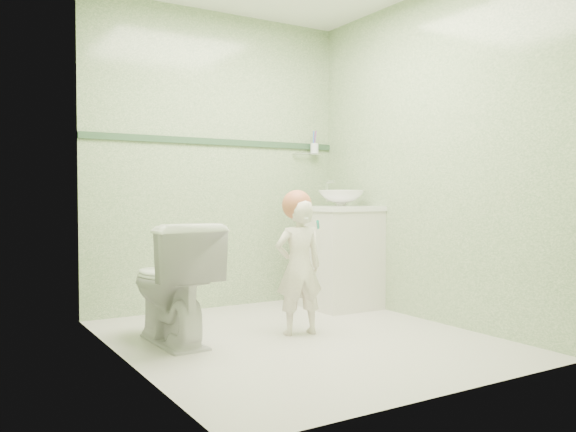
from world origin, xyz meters
TOP-DOWN VIEW (x-y plane):
  - ground at (0.00, 0.00)m, footprint 2.50×2.50m
  - room_shell at (0.00, 0.00)m, footprint 2.50×2.54m
  - trim_stripe at (0.00, 1.24)m, footprint 2.20×0.02m
  - vanity at (0.84, 0.70)m, footprint 0.52×0.50m
  - counter at (0.84, 0.70)m, footprint 0.54×0.52m
  - basin at (0.84, 0.70)m, footprint 0.37×0.37m
  - faucet at (0.84, 0.89)m, footprint 0.03×0.13m
  - cup_holder at (0.89, 1.18)m, footprint 0.26×0.07m
  - toilet at (-0.74, 0.32)m, footprint 0.45×0.75m
  - toddler at (0.06, 0.10)m, footprint 0.36×0.27m
  - hair_cap at (0.06, 0.13)m, footprint 0.20×0.20m
  - teal_toothbrush at (0.10, -0.03)m, footprint 0.11×0.14m

SIDE VIEW (x-z plane):
  - ground at x=0.00m, z-range 0.00..0.00m
  - toilet at x=-0.74m, z-range 0.00..0.75m
  - vanity at x=0.84m, z-range 0.00..0.80m
  - toddler at x=0.06m, z-range 0.00..0.89m
  - teal_toothbrush at x=0.10m, z-range 0.69..0.77m
  - counter at x=0.84m, z-range 0.79..0.83m
  - hair_cap at x=0.06m, z-range 0.75..0.95m
  - basin at x=0.84m, z-range 0.83..0.96m
  - faucet at x=0.84m, z-range 0.88..1.06m
  - room_shell at x=0.00m, z-range 0.00..2.40m
  - cup_holder at x=0.89m, z-range 1.22..1.44m
  - trim_stripe at x=0.00m, z-range 1.33..1.38m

